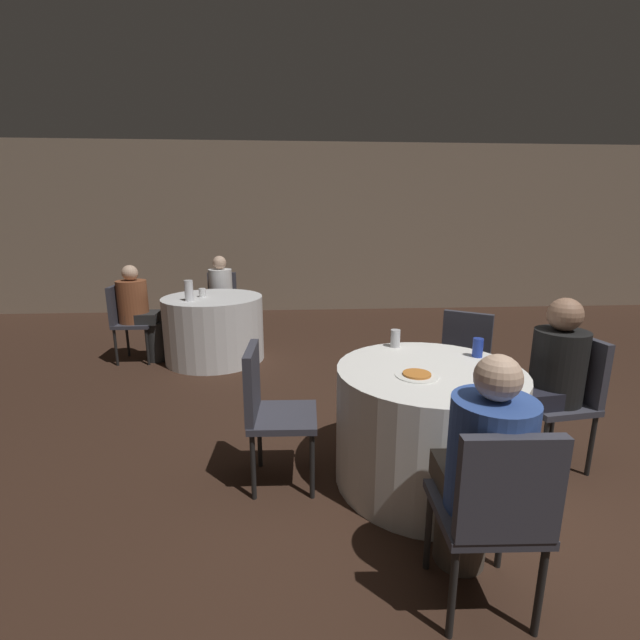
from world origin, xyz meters
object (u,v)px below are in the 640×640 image
at_px(chair_near_east, 567,389).
at_px(chair_far_north, 222,299).
at_px(table_far, 214,328).
at_px(soda_can_silver, 395,338).
at_px(soda_can_blue, 478,348).
at_px(chair_near_northeast, 463,357).
at_px(person_black_shirt, 545,384).
at_px(chair_near_south, 496,506).
at_px(chair_far_west, 126,316).
at_px(bottle_far, 189,291).
at_px(chair_near_west, 268,403).
at_px(table_near, 426,425).
at_px(person_blue_shirt, 480,473).
at_px(person_floral_shirt, 141,313).
at_px(pizza_plate_near, 417,374).
at_px(person_white_shirt, 221,299).

relative_size(chair_near_east, chair_far_north, 1.00).
height_order(table_far, soda_can_silver, soda_can_silver).
xyz_separation_m(chair_far_north, soda_can_blue, (2.12, -3.22, 0.27)).
bearing_deg(chair_far_north, soda_can_blue, 120.58).
relative_size(chair_near_northeast, soda_can_blue, 7.14).
relative_size(chair_far_north, person_black_shirt, 0.77).
height_order(chair_near_south, chair_far_west, same).
relative_size(chair_far_north, soda_can_silver, 7.14).
xyz_separation_m(table_far, bottle_far, (-0.20, -0.22, 0.48)).
bearing_deg(table_far, soda_can_silver, -51.47).
xyz_separation_m(chair_near_west, chair_far_west, (-1.71, 2.42, 0.00)).
xyz_separation_m(table_near, person_blue_shirt, (-0.03, -0.80, 0.19)).
bearing_deg(table_far, person_blue_shirt, -62.87).
xyz_separation_m(chair_near_west, person_floral_shirt, (-1.54, 2.42, 0.02)).
bearing_deg(chair_near_east, table_far, 41.45).
relative_size(chair_far_north, bottle_far, 3.94).
distance_m(chair_near_northeast, soda_can_blue, 0.67).
height_order(chair_near_northeast, chair_far_north, same).
bearing_deg(chair_far_west, person_blue_shirt, 39.42).
bearing_deg(soda_can_blue, person_black_shirt, -13.37).
height_order(pizza_plate_near, bottle_far, bottle_far).
relative_size(pizza_plate_near, bottle_far, 1.11).
relative_size(table_near, person_blue_shirt, 1.00).
bearing_deg(person_blue_shirt, bottle_far, 124.10).
xyz_separation_m(chair_near_east, soda_can_blue, (-0.58, 0.08, 0.27)).
distance_m(chair_far_west, chair_far_north, 1.33).
bearing_deg(chair_far_west, chair_near_south, 37.98).
relative_size(table_near, soda_can_silver, 9.07).
distance_m(chair_far_west, person_floral_shirt, 0.17).
distance_m(chair_far_west, soda_can_silver, 3.27).
relative_size(person_black_shirt, soda_can_blue, 9.24).
distance_m(chair_near_east, chair_far_north, 4.26).
distance_m(person_white_shirt, bottle_far, 1.07).
xyz_separation_m(table_far, person_black_shirt, (2.49, -2.35, 0.20)).
height_order(chair_near_east, chair_far_west, same).
relative_size(table_near, person_white_shirt, 1.00).
height_order(chair_near_south, person_black_shirt, person_black_shirt).
relative_size(table_far, chair_far_north, 1.28).
relative_size(table_far, person_white_shirt, 1.00).
bearing_deg(pizza_plate_near, chair_near_northeast, 54.26).
xyz_separation_m(chair_near_south, chair_near_west, (-0.92, 1.00, 0.00)).
distance_m(chair_near_west, chair_far_north, 3.47).
distance_m(person_black_shirt, bottle_far, 3.45).
height_order(person_floral_shirt, bottle_far, person_floral_shirt).
distance_m(table_far, chair_near_west, 2.53).
relative_size(person_floral_shirt, pizza_plate_near, 4.47).
relative_size(person_floral_shirt, person_black_shirt, 0.97).
bearing_deg(table_far, soda_can_blue, -47.35).
relative_size(chair_near_northeast, bottle_far, 3.94).
bearing_deg(person_white_shirt, chair_near_northeast, 130.10).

